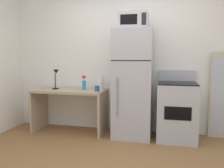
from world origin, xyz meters
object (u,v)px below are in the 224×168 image
(desk, at_px, (70,102))
(leaning_mirror, at_px, (224,96))
(paper_towel_roll, at_px, (100,83))
(desk_lamp, at_px, (56,76))
(oven_range, at_px, (177,111))
(spray_bottle, at_px, (84,84))
(refrigerator, at_px, (133,84))
(microwave, at_px, (133,21))
(coffee_mug, at_px, (97,89))

(desk, height_order, leaning_mirror, leaning_mirror)
(desk, distance_m, paper_towel_roll, 0.64)
(desk_lamp, relative_size, oven_range, 0.32)
(spray_bottle, relative_size, refrigerator, 0.14)
(desk_lamp, distance_m, microwave, 1.66)
(spray_bottle, distance_m, oven_range, 1.63)
(coffee_mug, xyz_separation_m, oven_range, (1.30, 0.08, -0.33))
(desk, xyz_separation_m, refrigerator, (1.12, -0.01, 0.35))
(desk, bearing_deg, desk_lamp, 176.01)
(desk_lamp, bearing_deg, desk, -3.99)
(coffee_mug, distance_m, refrigerator, 0.60)
(leaning_mirror, bearing_deg, desk, -174.45)
(desk_lamp, relative_size, coffee_mug, 3.72)
(refrigerator, bearing_deg, leaning_mirror, 10.11)
(spray_bottle, relative_size, coffee_mug, 2.62)
(desk, bearing_deg, oven_range, -0.17)
(paper_towel_roll, bearing_deg, oven_range, -5.35)
(refrigerator, bearing_deg, microwave, -89.67)
(desk, distance_m, leaning_mirror, 2.59)
(spray_bottle, relative_size, microwave, 0.54)
(oven_range, bearing_deg, coffee_mug, -176.63)
(spray_bottle, bearing_deg, refrigerator, -4.82)
(coffee_mug, relative_size, refrigerator, 0.05)
(desk_lamp, relative_size, spray_bottle, 1.42)
(coffee_mug, xyz_separation_m, refrigerator, (0.59, 0.07, 0.08))
(refrigerator, distance_m, microwave, 1.01)
(desk_lamp, height_order, refrigerator, refrigerator)
(desk_lamp, relative_size, paper_towel_roll, 1.47)
(leaning_mirror, bearing_deg, desk_lamp, -175.34)
(coffee_mug, bearing_deg, oven_range, 3.37)
(coffee_mug, distance_m, oven_range, 1.34)
(paper_towel_roll, height_order, leaning_mirror, leaning_mirror)
(coffee_mug, xyz_separation_m, paper_towel_roll, (-0.00, 0.20, 0.07))
(paper_towel_roll, height_order, oven_range, oven_range)
(desk, height_order, oven_range, oven_range)
(refrigerator, height_order, microwave, microwave)
(desk_lamp, distance_m, leaning_mirror, 2.86)
(coffee_mug, distance_m, paper_towel_roll, 0.21)
(paper_towel_roll, bearing_deg, refrigerator, -11.86)
(desk, xyz_separation_m, desk_lamp, (-0.27, 0.02, 0.46))
(spray_bottle, xyz_separation_m, microwave, (0.88, -0.10, 1.04))
(spray_bottle, bearing_deg, oven_range, -2.56)
(oven_range, bearing_deg, desk_lamp, 179.34)
(desk_lamp, bearing_deg, microwave, -1.99)
(coffee_mug, xyz_separation_m, leaning_mirror, (2.04, 0.33, -0.10))
(desk_lamp, height_order, leaning_mirror, leaning_mirror)
(desk_lamp, height_order, paper_towel_roll, desk_lamp)
(coffee_mug, xyz_separation_m, microwave, (0.59, 0.05, 1.09))
(paper_towel_roll, bearing_deg, coffee_mug, -89.66)
(coffee_mug, height_order, oven_range, oven_range)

